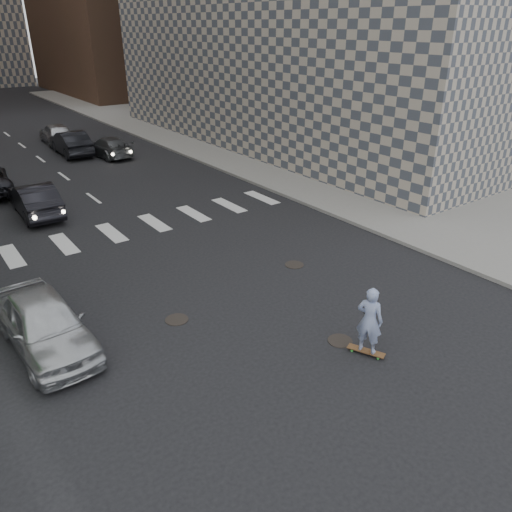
{
  "coord_description": "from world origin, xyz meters",
  "views": [
    {
      "loc": [
        -7.6,
        -10.56,
        8.13
      ],
      "look_at": [
        0.98,
        1.22,
        1.3
      ],
      "focal_mm": 35.0,
      "sensor_mm": 36.0,
      "label": 1
    }
  ],
  "objects": [
    {
      "name": "manhole_c",
      "position": [
        3.3,
        2.0,
        0.01
      ],
      "size": [
        0.7,
        0.7,
        0.02
      ],
      "primitive_type": "cylinder",
      "color": "black",
      "rests_on": "ground"
    },
    {
      "name": "manhole_a",
      "position": [
        1.2,
        -2.5,
        0.01
      ],
      "size": [
        0.7,
        0.7,
        0.02
      ],
      "primitive_type": "cylinder",
      "color": "black",
      "rests_on": "ground"
    },
    {
      "name": "traffic_car_b",
      "position": [
        3.98,
        22.0,
        0.64
      ],
      "size": [
        2.1,
        4.54,
        1.28
      ],
      "primitive_type": "imported",
      "rotation": [
        0.0,
        0.0,
        3.21
      ],
      "color": "#53575A",
      "rests_on": "ground"
    },
    {
      "name": "traffic_car_e",
      "position": [
        2.13,
        24.0,
        0.79
      ],
      "size": [
        1.77,
        4.83,
        1.58
      ],
      "primitive_type": "imported",
      "rotation": [
        0.0,
        0.0,
        3.12
      ],
      "color": "black",
      "rests_on": "ground"
    },
    {
      "name": "manhole_b",
      "position": [
        -2.0,
        1.2,
        0.01
      ],
      "size": [
        0.7,
        0.7,
        0.02
      ],
      "primitive_type": "cylinder",
      "color": "black",
      "rests_on": "ground"
    },
    {
      "name": "traffic_car_d",
      "position": [
        2.31,
        28.0,
        0.77
      ],
      "size": [
        2.05,
        4.61,
        1.54
      ],
      "primitive_type": "imported",
      "rotation": [
        0.0,
        0.0,
        3.09
      ],
      "color": "#AEB0B5",
      "rests_on": "ground"
    },
    {
      "name": "skateboarder",
      "position": [
        1.34,
        -3.33,
        1.06
      ],
      "size": [
        0.71,
        1.03,
        2.02
      ],
      "rotation": [
        0.0,
        0.0,
        0.44
      ],
      "color": "brown",
      "rests_on": "ground"
    },
    {
      "name": "traffic_car_a",
      "position": [
        -2.94,
        13.15,
        0.75
      ],
      "size": [
        1.69,
        4.56,
        1.49
      ],
      "primitive_type": "imported",
      "rotation": [
        0.0,
        0.0,
        3.12
      ],
      "color": "black",
      "rests_on": "ground"
    },
    {
      "name": "ground",
      "position": [
        0.0,
        0.0,
        0.0
      ],
      "size": [
        160.0,
        160.0,
        0.0
      ],
      "primitive_type": "plane",
      "color": "black",
      "rests_on": "ground"
    },
    {
      "name": "silver_sedan",
      "position": [
        -5.5,
        2.0,
        0.77
      ],
      "size": [
        2.03,
        4.62,
        1.55
      ],
      "primitive_type": "imported",
      "rotation": [
        0.0,
        0.0,
        0.05
      ],
      "color": "silver",
      "rests_on": "ground"
    },
    {
      "name": "sidewalk_right",
      "position": [
        14.5,
        20.0,
        0.07
      ],
      "size": [
        13.0,
        80.0,
        0.15
      ],
      "primitive_type": "cube",
      "color": "gray",
      "rests_on": "ground"
    }
  ]
}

